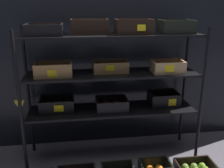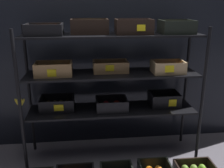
% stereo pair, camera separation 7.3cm
% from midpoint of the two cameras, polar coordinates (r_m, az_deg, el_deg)
% --- Properties ---
extents(ground_plane, '(10.00, 10.00, 0.00)m').
position_cam_midpoint_polar(ground_plane, '(3.00, 0.72, -15.32)').
color(ground_plane, slate).
extents(storefront_wall, '(4.15, 0.12, 2.56)m').
position_cam_midpoint_polar(storefront_wall, '(2.95, -0.18, 10.87)').
color(storefront_wall, black).
rests_on(storefront_wall, ground_plane).
extents(display_rack, '(1.86, 0.47, 1.47)m').
position_cam_midpoint_polar(display_rack, '(2.60, 0.67, 2.99)').
color(display_rack, black).
rests_on(display_rack, ground_plane).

